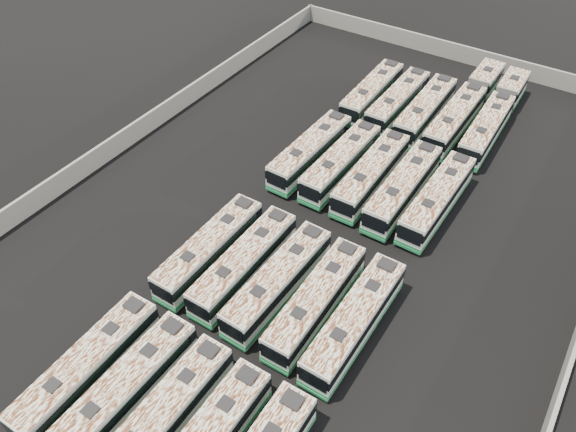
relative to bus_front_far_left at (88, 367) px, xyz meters
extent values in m
plane|color=black|center=(4.78, 21.20, -1.66)|extent=(140.00, 140.00, 0.00)
cube|color=gray|center=(4.78, 57.50, -0.56)|extent=(45.20, 0.30, 2.20)
cube|color=gray|center=(-17.52, 21.20, -0.56)|extent=(0.30, 73.20, 2.20)
cube|color=beige|center=(0.00, 0.00, -0.02)|extent=(2.59, 11.48, 2.62)
cube|color=#1F7645|center=(0.00, 0.00, -0.98)|extent=(2.64, 11.53, 0.40)
cube|color=black|center=(0.00, 0.00, 0.42)|extent=(2.65, 11.54, 0.88)
cube|color=silver|center=(0.00, 0.00, 1.32)|extent=(2.53, 11.25, 0.07)
cube|color=black|center=(0.04, -2.52, 1.42)|extent=(0.92, 0.92, 0.13)
cube|color=black|center=(-0.04, 2.51, 1.42)|extent=(0.92, 0.92, 0.13)
cube|color=black|center=(-0.09, 4.80, 1.46)|extent=(1.26, 1.07, 0.25)
cylinder|color=black|center=(-0.95, -3.68, -1.19)|extent=(0.28, 0.96, 0.95)
cylinder|color=black|center=(1.08, -3.64, -1.19)|extent=(0.28, 0.96, 0.95)
cylinder|color=black|center=(-1.08, 3.64, -1.19)|extent=(0.28, 0.96, 0.95)
cylinder|color=black|center=(0.95, 3.68, -1.19)|extent=(0.28, 0.96, 0.95)
cube|color=beige|center=(3.34, 0.13, -0.02)|extent=(2.50, 11.47, 2.62)
cube|color=#1F7645|center=(3.34, 0.13, -0.98)|extent=(2.55, 11.52, 0.40)
cube|color=black|center=(3.34, 0.13, 0.42)|extent=(2.56, 11.53, 0.88)
cube|color=silver|center=(3.34, 0.13, 1.32)|extent=(2.45, 11.24, 0.07)
cube|color=black|center=(3.31, -2.39, 1.42)|extent=(0.92, 0.92, 0.13)
cube|color=black|center=(3.36, 2.65, 1.42)|extent=(0.92, 0.92, 0.13)
cube|color=black|center=(3.39, 4.94, 1.47)|extent=(1.25, 1.06, 0.25)
cylinder|color=black|center=(2.35, 3.80, -1.19)|extent=(0.28, 0.96, 0.95)
cylinder|color=black|center=(4.39, 3.78, -1.19)|extent=(0.28, 0.96, 0.95)
cube|color=beige|center=(6.67, 0.07, -0.03)|extent=(2.41, 11.35, 2.60)
cube|color=#1F7645|center=(6.67, 0.07, -0.98)|extent=(2.46, 11.40, 0.40)
cube|color=black|center=(6.67, 0.07, 0.40)|extent=(2.47, 11.41, 0.87)
cube|color=silver|center=(6.67, 0.07, 1.30)|extent=(2.36, 11.12, 0.07)
cube|color=black|center=(6.66, 2.56, 1.39)|extent=(0.90, 0.90, 0.13)
cube|color=black|center=(6.65, 4.83, 1.44)|extent=(1.23, 1.04, 0.25)
cylinder|color=black|center=(5.65, 3.69, -1.19)|extent=(0.27, 0.95, 0.95)
cylinder|color=black|center=(7.67, 3.70, -1.19)|extent=(0.27, 0.95, 0.95)
cube|color=black|center=(9.92, 2.41, 1.40)|extent=(0.91, 0.91, 0.13)
cube|color=black|center=(9.90, 4.69, 1.45)|extent=(1.24, 1.05, 0.25)
cylinder|color=black|center=(8.90, 3.54, -1.19)|extent=(0.27, 0.95, 0.95)
cylinder|color=black|center=(10.92, 3.56, -1.19)|extent=(0.27, 0.95, 0.95)
cube|color=black|center=(13.27, 2.46, 1.46)|extent=(0.93, 0.93, 0.14)
cube|color=black|center=(13.24, 4.78, 1.51)|extent=(1.27, 1.08, 0.25)
cylinder|color=black|center=(12.22, 3.61, -1.18)|extent=(0.28, 0.97, 0.97)
cube|color=beige|center=(0.01, 13.00, -0.02)|extent=(2.38, 11.40, 2.61)
cube|color=#1F7645|center=(0.01, 13.00, -0.98)|extent=(2.43, 11.45, 0.40)
cube|color=black|center=(0.01, 13.00, 0.41)|extent=(2.44, 11.46, 0.87)
cube|color=black|center=(0.01, 7.28, 0.29)|extent=(2.09, 0.06, 1.38)
cube|color=#1F7645|center=(0.01, 7.28, -1.17)|extent=(2.37, 0.10, 0.27)
cube|color=silver|center=(0.01, 13.00, 1.31)|extent=(2.33, 11.17, 0.07)
cube|color=black|center=(0.01, 10.49, 1.41)|extent=(0.90, 0.90, 0.13)
cube|color=black|center=(0.01, 15.50, 1.41)|extent=(0.90, 0.90, 0.13)
cube|color=black|center=(0.01, 17.78, 1.45)|extent=(1.23, 1.05, 0.25)
cylinder|color=black|center=(-1.01, 9.35, -1.19)|extent=(0.27, 0.95, 0.95)
cylinder|color=black|center=(1.03, 9.35, -1.19)|extent=(0.27, 0.95, 0.95)
cylinder|color=black|center=(-1.01, 16.64, -1.19)|extent=(0.27, 0.95, 0.95)
cylinder|color=black|center=(1.03, 16.64, -1.19)|extent=(0.27, 0.95, 0.95)
cube|color=beige|center=(3.28, 13.24, -0.02)|extent=(2.39, 11.43, 2.62)
cube|color=#1F7645|center=(3.28, 13.24, -0.98)|extent=(2.44, 11.48, 0.40)
cube|color=black|center=(3.28, 13.24, 0.41)|extent=(2.45, 11.49, 0.88)
cube|color=black|center=(3.27, 7.51, 0.29)|extent=(2.09, 0.06, 1.38)
cube|color=#1F7645|center=(3.27, 7.51, -1.17)|extent=(2.38, 0.10, 0.27)
cube|color=silver|center=(3.28, 13.24, 1.32)|extent=(2.34, 11.20, 0.07)
cube|color=black|center=(3.28, 10.73, 1.41)|extent=(0.91, 0.91, 0.13)
cube|color=black|center=(3.28, 15.76, 1.41)|extent=(0.91, 0.91, 0.13)
cube|color=black|center=(3.28, 18.04, 1.46)|extent=(1.24, 1.05, 0.25)
cylinder|color=black|center=(2.26, 9.59, -1.19)|extent=(0.27, 0.95, 0.95)
cylinder|color=black|center=(4.29, 9.59, -1.19)|extent=(0.27, 0.95, 0.95)
cylinder|color=black|center=(2.26, 16.90, -1.19)|extent=(0.27, 0.95, 0.95)
cylinder|color=black|center=(4.30, 16.90, -1.19)|extent=(0.27, 0.95, 0.95)
cube|color=beige|center=(6.58, 13.15, -0.01)|extent=(2.65, 11.54, 2.63)
cube|color=#1F7645|center=(6.58, 13.15, -0.97)|extent=(2.71, 11.59, 0.40)
cube|color=black|center=(6.58, 13.15, 0.42)|extent=(2.72, 11.60, 0.88)
cube|color=black|center=(6.45, 7.39, 0.30)|extent=(2.11, 0.11, 1.39)
cube|color=#1F7645|center=(6.45, 7.39, -1.16)|extent=(2.39, 0.15, 0.27)
cube|color=silver|center=(6.58, 13.15, 1.33)|extent=(2.60, 11.31, 0.07)
cube|color=black|center=(6.52, 10.62, 1.43)|extent=(0.93, 0.93, 0.13)
cube|color=black|center=(6.64, 15.68, 1.43)|extent=(0.93, 0.93, 0.13)
cube|color=black|center=(6.69, 17.97, 1.48)|extent=(1.27, 1.08, 0.25)
cylinder|color=black|center=(5.47, 9.50, -1.18)|extent=(0.29, 0.96, 0.96)
cylinder|color=black|center=(7.52, 9.45, -1.18)|extent=(0.29, 0.96, 0.96)
cylinder|color=black|center=(5.64, 16.85, -1.18)|extent=(0.29, 0.96, 0.96)
cylinder|color=black|center=(7.69, 16.80, -1.18)|extent=(0.29, 0.96, 0.96)
cube|color=beige|center=(9.98, 13.10, -0.02)|extent=(2.55, 11.44, 2.61)
cube|color=#1F7645|center=(9.98, 13.10, -0.98)|extent=(2.60, 11.49, 0.40)
cube|color=black|center=(9.98, 13.10, 0.41)|extent=(2.61, 11.50, 0.87)
cube|color=black|center=(10.07, 7.38, 0.29)|extent=(2.09, 0.09, 1.38)
cube|color=#1F7645|center=(10.07, 7.38, -1.17)|extent=(2.38, 0.14, 0.27)
cube|color=silver|center=(9.98, 13.10, 1.31)|extent=(2.50, 11.21, 0.07)
cube|color=black|center=(10.02, 10.59, 1.41)|extent=(0.92, 0.92, 0.13)
cube|color=black|center=(9.94, 15.61, 1.41)|extent=(0.92, 0.92, 0.13)
cube|color=black|center=(9.91, 17.89, 1.46)|extent=(1.25, 1.06, 0.25)
cylinder|color=black|center=(9.02, 9.44, -1.19)|extent=(0.28, 0.95, 0.95)
cylinder|color=black|center=(11.05, 9.47, -1.19)|extent=(0.28, 0.95, 0.95)
cylinder|color=black|center=(8.91, 16.74, -1.19)|extent=(0.28, 0.95, 0.95)
cylinder|color=black|center=(10.94, 16.77, -1.19)|extent=(0.28, 0.95, 0.95)
cube|color=beige|center=(13.26, 13.07, 0.01)|extent=(2.43, 11.63, 2.67)
cube|color=#1F7645|center=(13.26, 13.07, -0.96)|extent=(2.48, 11.68, 0.41)
cube|color=black|center=(13.26, 13.07, 0.45)|extent=(2.49, 11.69, 0.89)
cube|color=black|center=(13.26, 7.23, 0.33)|extent=(2.13, 0.06, 1.41)
cube|color=#1F7645|center=(13.26, 7.23, -1.16)|extent=(2.42, 0.10, 0.27)
cube|color=silver|center=(13.26, 13.07, 1.37)|extent=(2.38, 11.40, 0.07)
cube|color=black|center=(13.26, 10.51, 1.47)|extent=(0.92, 0.92, 0.14)
cube|color=black|center=(13.26, 15.62, 1.47)|extent=(0.92, 0.92, 0.14)
cube|color=black|center=(13.26, 17.95, 1.52)|extent=(1.26, 1.07, 0.25)
cylinder|color=black|center=(12.22, 9.34, -1.18)|extent=(0.27, 0.97, 0.97)
cylinder|color=black|center=(14.29, 9.34, -1.18)|extent=(0.27, 0.97, 0.97)
cylinder|color=black|center=(12.22, 16.79, -1.18)|extent=(0.27, 0.97, 0.97)
cylinder|color=black|center=(14.30, 16.79, -1.18)|extent=(0.27, 0.97, 0.97)
cube|color=beige|center=(0.01, 28.69, 0.01)|extent=(2.69, 11.69, 2.67)
cube|color=#1F7645|center=(0.01, 28.69, -0.96)|extent=(2.74, 11.74, 0.41)
cube|color=black|center=(0.01, 28.69, 0.45)|extent=(2.75, 11.75, 0.89)
cube|color=black|center=(-0.12, 22.85, 0.33)|extent=(2.13, 0.11, 1.41)
cube|color=#1F7645|center=(-0.12, 22.85, -1.16)|extent=(2.43, 0.15, 0.27)
cube|color=silver|center=(0.01, 28.69, 1.37)|extent=(2.63, 11.45, 0.07)
cube|color=black|center=(-0.05, 26.13, 1.47)|extent=(0.94, 0.94, 0.14)
cube|color=black|center=(0.07, 31.25, 1.47)|extent=(0.94, 0.94, 0.14)
cube|color=black|center=(0.12, 33.58, 1.52)|extent=(1.28, 1.09, 0.25)
cylinder|color=black|center=(-1.11, 24.99, -1.18)|extent=(0.29, 0.98, 0.97)
cylinder|color=black|center=(0.96, 24.94, -1.18)|extent=(0.29, 0.98, 0.97)
cylinder|color=black|center=(-0.94, 32.44, -1.18)|extent=(0.29, 0.98, 0.97)
cylinder|color=black|center=(1.13, 32.39, -1.18)|extent=(0.29, 0.98, 0.97)
cube|color=beige|center=(3.39, 28.78, 0.00)|extent=(2.54, 11.58, 2.65)
cube|color=#1F7645|center=(3.39, 28.78, -0.97)|extent=(2.59, 11.63, 0.40)
cube|color=black|center=(3.39, 28.78, 0.44)|extent=(2.60, 11.64, 0.89)
cube|color=black|center=(3.32, 22.98, 0.31)|extent=(2.12, 0.08, 1.40)
cube|color=#1F7645|center=(3.32, 22.98, -1.16)|extent=(2.41, 0.13, 0.27)
cube|color=silver|center=(3.39, 28.78, 1.35)|extent=(2.49, 11.35, 0.07)
cube|color=black|center=(3.36, 26.23, 1.45)|extent=(0.92, 0.92, 0.13)
cube|color=black|center=(3.41, 31.32, 1.45)|extent=(0.92, 0.92, 0.13)
cube|color=black|center=(3.44, 33.63, 1.50)|extent=(1.26, 1.07, 0.25)
cylinder|color=black|center=(2.31, 25.09, -1.18)|extent=(0.28, 0.97, 0.96)
cylinder|color=black|center=(4.37, 25.07, -1.18)|extent=(0.28, 0.97, 0.96)
cylinder|color=black|center=(2.40, 32.48, -1.18)|extent=(0.28, 0.97, 0.96)
cylinder|color=black|center=(4.46, 32.46, -1.18)|extent=(0.28, 0.97, 0.96)
cube|color=beige|center=(6.65, 28.73, 0.02)|extent=(2.61, 11.74, 2.68)
cube|color=#1F7645|center=(6.65, 28.73, -0.96)|extent=(2.66, 11.79, 0.41)
cube|color=black|center=(6.65, 28.73, 0.46)|extent=(2.67, 11.80, 0.90)
cube|color=black|center=(6.74, 22.86, 0.34)|extent=(2.15, 0.09, 1.41)
cube|color=#1F7645|center=(6.74, 22.86, -1.15)|extent=(2.44, 0.14, 0.27)
cube|color=silver|center=(6.65, 28.73, 1.39)|extent=(2.56, 11.50, 0.07)
cube|color=black|center=(6.69, 26.16, 1.49)|extent=(0.94, 0.94, 0.14)
cube|color=black|center=(6.61, 31.31, 1.49)|extent=(0.94, 0.94, 0.14)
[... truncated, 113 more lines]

